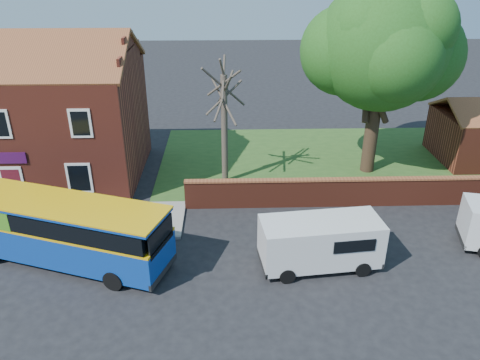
{
  "coord_description": "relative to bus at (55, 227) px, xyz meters",
  "views": [
    {
      "loc": [
        4.24,
        -14.78,
        12.2
      ],
      "look_at": [
        4.84,
        5.0,
        2.57
      ],
      "focal_mm": 35.0,
      "sensor_mm": 36.0,
      "label": 1
    }
  ],
  "objects": [
    {
      "name": "ground",
      "position": [
        3.14,
        -2.54,
        -1.65
      ],
      "size": [
        120.0,
        120.0,
        0.0
      ],
      "primitive_type": "plane",
      "color": "black",
      "rests_on": "ground"
    },
    {
      "name": "pavement",
      "position": [
        -3.86,
        3.21,
        -1.59
      ],
      "size": [
        18.0,
        3.5,
        0.12
      ],
      "primitive_type": "cube",
      "color": "gray",
      "rests_on": "ground"
    },
    {
      "name": "grass_strip",
      "position": [
        16.14,
        10.46,
        -1.63
      ],
      "size": [
        26.0,
        12.0,
        0.04
      ],
      "primitive_type": "cube",
      "color": "#426B28",
      "rests_on": "ground"
    },
    {
      "name": "shop_building",
      "position": [
        -3.88,
        8.96,
        1.76
      ],
      "size": [
        12.3,
        8.13,
        10.5
      ],
      "color": "maroon",
      "rests_on": "ground"
    },
    {
      "name": "boundary_wall",
      "position": [
        16.14,
        4.46,
        -0.84
      ],
      "size": [
        22.0,
        0.38,
        1.6
      ],
      "color": "maroon",
      "rests_on": "ground"
    },
    {
      "name": "bus",
      "position": [
        0.0,
        0.0,
        0.0
      ],
      "size": [
        9.77,
        5.4,
        2.9
      ],
      "rotation": [
        0.0,
        0.0,
        -0.34
      ],
      "color": "#0D3B99",
      "rests_on": "ground"
    },
    {
      "name": "van_near",
      "position": [
        11.29,
        -0.83,
        -0.41
      ],
      "size": [
        5.23,
        2.56,
        2.21
      ],
      "rotation": [
        0.0,
        0.0,
        0.11
      ],
      "color": "silver",
      "rests_on": "ground"
    },
    {
      "name": "large_tree",
      "position": [
        16.15,
        9.06,
        5.74
      ],
      "size": [
        9.25,
        7.32,
        11.29
      ],
      "color": "black",
      "rests_on": "ground"
    },
    {
      "name": "bare_tree",
      "position": [
        7.26,
        7.55,
        1.91
      ],
      "size": [
        2.6,
        3.1,
        6.94
      ],
      "color": "#4C4238",
      "rests_on": "ground"
    }
  ]
}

